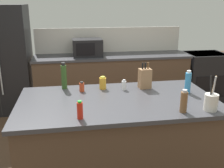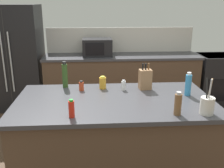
{
  "view_description": "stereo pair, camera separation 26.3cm",
  "coord_description": "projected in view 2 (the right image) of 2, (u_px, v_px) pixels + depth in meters",
  "views": [
    {
      "loc": [
        -0.44,
        -2.39,
        1.87
      ],
      "look_at": [
        0.0,
        0.35,
        0.99
      ],
      "focal_mm": 42.0,
      "sensor_mm": 36.0,
      "label": 1
    },
    {
      "loc": [
        -0.18,
        -2.42,
        1.87
      ],
      "look_at": [
        0.0,
        0.35,
        0.99
      ],
      "focal_mm": 42.0,
      "sensor_mm": 36.0,
      "label": 2
    }
  ],
  "objects": [
    {
      "name": "range_oven",
      "position": [
        217.0,
        79.0,
        4.96
      ],
      "size": [
        0.76,
        0.65,
        0.92
      ],
      "color": "black",
      "rests_on": "ground_plane"
    },
    {
      "name": "dish_soap_bottle",
      "position": [
        188.0,
        85.0,
        2.68
      ],
      "size": [
        0.06,
        0.06,
        0.24
      ],
      "color": "#3384BC",
      "rests_on": "kitchen_island"
    },
    {
      "name": "salt_shaker",
      "position": [
        124.0,
        85.0,
        2.85
      ],
      "size": [
        0.05,
        0.05,
        0.11
      ],
      "color": "silver",
      "rests_on": "kitchen_island"
    },
    {
      "name": "microwave",
      "position": [
        97.0,
        47.0,
        4.63
      ],
      "size": [
        0.51,
        0.39,
        0.3
      ],
      "color": "black",
      "rests_on": "back_counter_run"
    },
    {
      "name": "utensil_crock",
      "position": [
        207.0,
        105.0,
        2.24
      ],
      "size": [
        0.12,
        0.12,
        0.32
      ],
      "color": "beige",
      "rests_on": "kitchen_island"
    },
    {
      "name": "wall_backsplash",
      "position": [
        120.0,
        40.0,
        4.94
      ],
      "size": [
        2.75,
        0.03,
        0.46
      ],
      "primitive_type": "cube",
      "color": "beige",
      "rests_on": "back_counter_run"
    },
    {
      "name": "knife_block",
      "position": [
        145.0,
        79.0,
        2.87
      ],
      "size": [
        0.14,
        0.11,
        0.29
      ],
      "rotation": [
        0.0,
        0.0,
        0.11
      ],
      "color": "#936B47",
      "rests_on": "kitchen_island"
    },
    {
      "name": "honey_jar",
      "position": [
        103.0,
        83.0,
        2.9
      ],
      "size": [
        0.08,
        0.08,
        0.14
      ],
      "color": "gold",
      "rests_on": "kitchen_island"
    },
    {
      "name": "olive_oil_bottle",
      "position": [
        65.0,
        75.0,
        2.93
      ],
      "size": [
        0.06,
        0.06,
        0.3
      ],
      "color": "#2D4C1E",
      "rests_on": "kitchen_island"
    },
    {
      "name": "back_counter_run",
      "position": [
        122.0,
        80.0,
        4.85
      ],
      "size": [
        2.79,
        0.66,
        0.94
      ],
      "color": "#4C3828",
      "rests_on": "ground_plane"
    },
    {
      "name": "refrigerator",
      "position": [
        14.0,
        58.0,
        4.64
      ],
      "size": [
        0.97,
        0.75,
        1.82
      ],
      "color": "black",
      "rests_on": "ground_plane"
    },
    {
      "name": "spice_jar_paprika",
      "position": [
        81.0,
        86.0,
        2.84
      ],
      "size": [
        0.05,
        0.05,
        0.11
      ],
      "color": "#B73D1E",
      "rests_on": "kitchen_island"
    },
    {
      "name": "kitchen_island",
      "position": [
        114.0,
        141.0,
        2.74
      ],
      "size": [
        1.96,
        1.06,
        0.94
      ],
      "color": "#4C3828",
      "rests_on": "ground_plane"
    },
    {
      "name": "hot_sauce_bottle",
      "position": [
        72.0,
        109.0,
        2.18
      ],
      "size": [
        0.05,
        0.05,
        0.16
      ],
      "color": "red",
      "rests_on": "kitchen_island"
    },
    {
      "name": "pepper_grinder",
      "position": [
        178.0,
        104.0,
        2.22
      ],
      "size": [
        0.06,
        0.06,
        0.21
      ],
      "color": "brown",
      "rests_on": "kitchen_island"
    }
  ]
}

